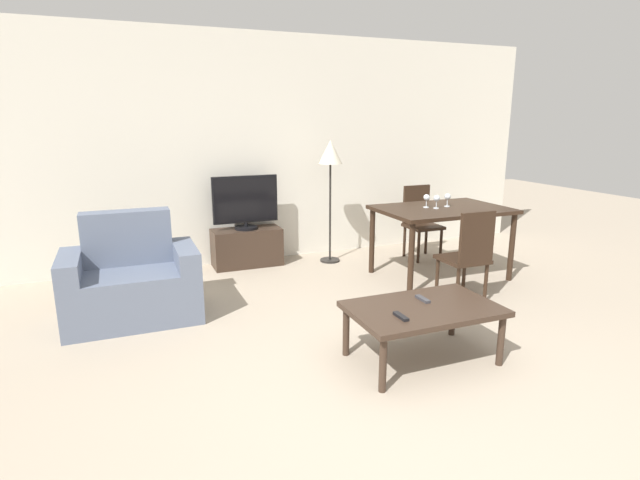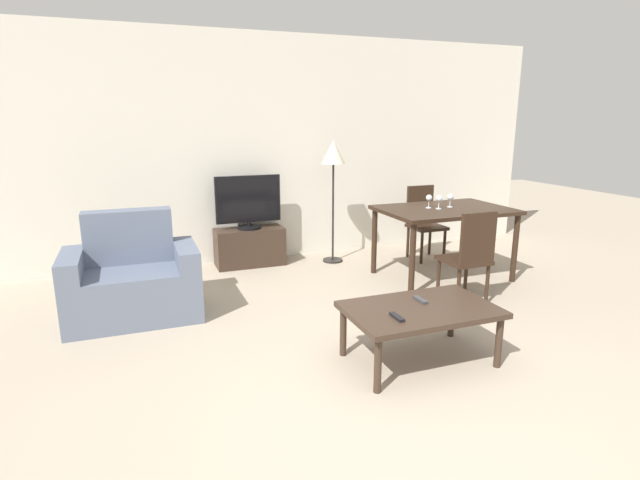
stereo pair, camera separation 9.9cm
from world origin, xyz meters
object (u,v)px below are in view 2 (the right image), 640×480
at_px(wine_glass_right, 429,199).
at_px(wine_glass_center, 450,198).
at_px(tv, 248,202).
at_px(dining_chair_near, 470,254).
at_px(remote_primary, 397,317).
at_px(wine_glass_left, 439,200).
at_px(floor_lamp, 333,160).
at_px(coffee_table, 420,313).
at_px(remote_secondary, 420,300).
at_px(dining_chair_far, 424,219).
at_px(armchair, 133,281).
at_px(dining_table, 444,216).
at_px(tv_stand, 250,247).

bearing_deg(wine_glass_right, wine_glass_center, -8.38).
xyz_separation_m(tv, dining_chair_near, (1.64, -2.00, -0.27)).
distance_m(remote_primary, wine_glass_center, 2.46).
bearing_deg(wine_glass_right, tv, 146.16).
bearing_deg(wine_glass_left, floor_lamp, 127.78).
relative_size(remote_primary, wine_glass_left, 1.03).
xyz_separation_m(coffee_table, remote_secondary, (0.06, 0.10, 0.05)).
xyz_separation_m(coffee_table, wine_glass_center, (1.38, 1.65, 0.51)).
xyz_separation_m(dining_chair_far, remote_secondary, (-1.47, -2.30, -0.06)).
distance_m(armchair, wine_glass_left, 3.17).
relative_size(dining_chair_far, floor_lamp, 0.61).
height_order(remote_primary, remote_secondary, same).
bearing_deg(floor_lamp, wine_glass_left, -52.22).
height_order(coffee_table, wine_glass_right, wine_glass_right).
distance_m(dining_table, remote_secondary, 1.97).
bearing_deg(wine_glass_right, dining_chair_far, 60.47).
relative_size(dining_table, wine_glass_center, 9.47).
bearing_deg(remote_primary, tv_stand, 96.32).
distance_m(remote_primary, wine_glass_left, 2.30).
bearing_deg(remote_primary, tv, 96.33).
height_order(armchair, tv_stand, armchair).
bearing_deg(wine_glass_center, floor_lamp, 134.91).
bearing_deg(tv_stand, floor_lamp, -12.12).
bearing_deg(wine_glass_center, dining_chair_near, -111.88).
bearing_deg(remote_primary, dining_chair_far, 54.57).
xyz_separation_m(wine_glass_left, wine_glass_center, (0.18, 0.05, 0.00)).
relative_size(dining_chair_near, floor_lamp, 0.61).
xyz_separation_m(coffee_table, dining_chair_near, (1.05, 0.84, 0.12)).
bearing_deg(wine_glass_center, armchair, -179.76).
height_order(tv, wine_glass_left, tv).
xyz_separation_m(remote_secondary, wine_glass_center, (1.32, 1.55, 0.45)).
relative_size(tv, wine_glass_center, 5.27).
bearing_deg(wine_glass_center, tv, 148.83).
bearing_deg(dining_chair_far, tv_stand, 168.24).
height_order(tv, coffee_table, tv).
bearing_deg(floor_lamp, wine_glass_right, -52.27).
height_order(dining_table, dining_chair_far, dining_chair_far).
xyz_separation_m(dining_table, dining_chair_far, (0.24, 0.78, -0.20)).
bearing_deg(remote_secondary, floor_lamp, 82.35).
relative_size(remote_secondary, wine_glass_right, 1.03).
distance_m(tv_stand, wine_glass_right, 2.17).
xyz_separation_m(tv, wine_glass_right, (1.72, -1.15, 0.11)).
relative_size(dining_chair_near, wine_glass_right, 6.18).
bearing_deg(wine_glass_left, tv, 145.26).
relative_size(coffee_table, remote_secondary, 7.10).
distance_m(armchair, dining_table, 3.23).
distance_m(coffee_table, dining_chair_far, 2.85).
height_order(tv_stand, wine_glass_left, wine_glass_left).
bearing_deg(wine_glass_left, armchair, 179.31).
distance_m(wine_glass_left, wine_glass_center, 0.18).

